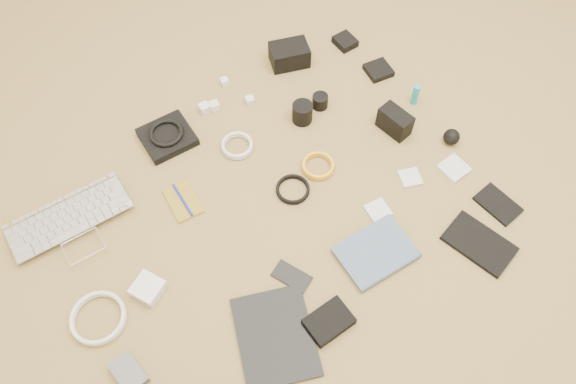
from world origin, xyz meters
TOP-DOWN VIEW (x-y plane):
  - laptop at (-0.55, 0.31)m, footprint 0.39×0.29m
  - headphone_pouch at (-0.15, 0.45)m, footprint 0.18×0.17m
  - headphones at (-0.15, 0.45)m, footprint 0.14×0.14m
  - charger_a at (0.02, 0.48)m, footprint 0.04×0.04m
  - charger_b at (0.05, 0.46)m, footprint 0.04×0.04m
  - charger_c at (0.14, 0.54)m, footprint 0.03×0.03m
  - charger_d at (0.17, 0.41)m, footprint 0.04×0.04m
  - dslr_camera at (0.39, 0.48)m, footprint 0.16×0.14m
  - lens_pouch at (0.62, 0.42)m, footprint 0.07×0.08m
  - notebook_olive at (-0.24, 0.21)m, footprint 0.11×0.15m
  - pen_blue at (-0.24, 0.21)m, footprint 0.02×0.13m
  - cable_white_a at (0.02, 0.28)m, footprint 0.12×0.12m
  - lens_a at (0.26, 0.24)m, footprint 0.07×0.07m
  - lens_b at (0.35, 0.25)m, footprint 0.07×0.07m
  - card_reader at (0.62, 0.24)m, footprint 0.10×0.10m
  - power_brick at (-0.48, 0.02)m, footprint 0.10×0.10m
  - cable_white_b at (-0.63, 0.03)m, footprint 0.20×0.20m
  - cable_black at (0.06, 0.03)m, footprint 0.11×0.11m
  - cable_yellow at (0.18, 0.05)m, footprint 0.13×0.13m
  - flash at (0.48, 0.01)m, footprint 0.07×0.12m
  - lens_cleaner at (0.62, 0.06)m, footprint 0.03×0.03m
  - battery_charger at (-0.64, -0.16)m, footprint 0.07×0.10m
  - tablet at (-0.27, -0.31)m, footprint 0.30×0.33m
  - phone at (-0.12, -0.20)m, footprint 0.09×0.12m
  - filter_case_left at (0.22, -0.19)m, footprint 0.08×0.08m
  - filter_case_mid at (0.39, -0.17)m, footprint 0.09×0.09m
  - filter_case_right at (0.53, -0.23)m, footprint 0.08×0.08m
  - air_blower at (0.60, -0.14)m, footprint 0.07×0.07m
  - drive_case at (-0.13, -0.37)m, footprint 0.13×0.09m
  - paperback at (0.11, -0.38)m, footprint 0.23×0.18m
  - notebook_black_a at (0.39, -0.46)m, footprint 0.16×0.22m
  - notebook_black_b at (0.54, -0.41)m, footprint 0.09×0.14m

SIDE VIEW (x-z plane):
  - notebook_olive at x=-0.24m, z-range 0.00..0.01m
  - phone at x=-0.12m, z-range 0.00..0.01m
  - filter_case_mid at x=0.39m, z-range 0.00..0.01m
  - filter_case_left at x=0.22m, z-range 0.00..0.01m
  - cable_black at x=0.06m, z-range 0.00..0.01m
  - notebook_black_b at x=0.54m, z-range 0.00..0.01m
  - filter_case_right at x=0.53m, z-range 0.00..0.01m
  - tablet at x=-0.27m, z-range 0.00..0.01m
  - cable_yellow at x=0.18m, z-range 0.00..0.01m
  - cable_white_a at x=0.02m, z-range 0.00..0.01m
  - cable_white_b at x=-0.63m, z-range 0.00..0.01m
  - notebook_black_a at x=0.39m, z-range 0.00..0.01m
  - paperback at x=0.11m, z-range 0.00..0.02m
  - card_reader at x=0.62m, z-range 0.00..0.02m
  - pen_blue at x=-0.24m, z-range 0.01..0.02m
  - charger_c at x=0.14m, z-range 0.00..0.02m
  - charger_d at x=0.17m, z-range 0.00..0.03m
  - lens_pouch at x=0.62m, z-range 0.00..0.03m
  - battery_charger at x=-0.64m, z-range 0.00..0.03m
  - headphone_pouch at x=-0.15m, z-range 0.00..0.03m
  - laptop at x=-0.55m, z-range 0.00..0.03m
  - charger_b at x=0.05m, z-range 0.00..0.03m
  - drive_case at x=-0.13m, z-range 0.00..0.03m
  - charger_a at x=0.02m, z-range 0.00..0.03m
  - power_brick at x=-0.48m, z-range 0.00..0.03m
  - lens_b at x=0.35m, z-range 0.00..0.05m
  - air_blower at x=0.60m, z-range 0.00..0.05m
  - headphones at x=-0.15m, z-range 0.03..0.04m
  - lens_a at x=0.26m, z-range 0.00..0.07m
  - dslr_camera at x=0.39m, z-range 0.00..0.08m
  - lens_cleaner at x=0.62m, z-range 0.00..0.08m
  - flash at x=0.48m, z-range 0.00..0.08m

